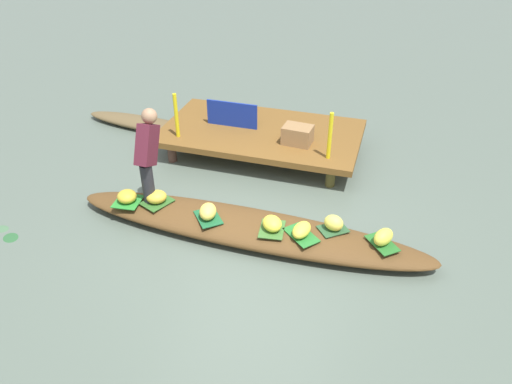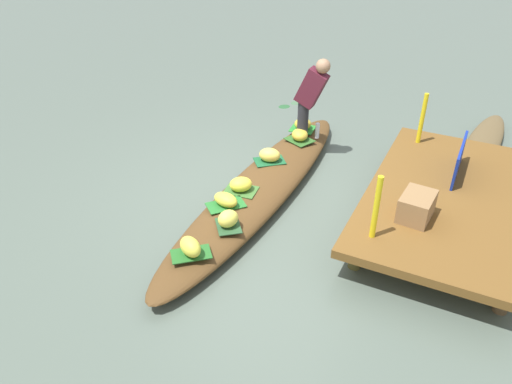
{
  "view_description": "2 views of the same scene",
  "coord_description": "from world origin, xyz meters",
  "px_view_note": "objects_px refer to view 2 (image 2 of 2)",
  "views": [
    {
      "loc": [
        1.55,
        -4.71,
        3.92
      ],
      "look_at": [
        -0.02,
        0.44,
        0.39
      ],
      "focal_mm": 34.37,
      "sensor_mm": 36.0,
      "label": 1
    },
    {
      "loc": [
        4.92,
        2.36,
        3.53
      ],
      "look_at": [
        0.39,
        0.12,
        0.32
      ],
      "focal_mm": 34.93,
      "sensor_mm": 36.0,
      "label": 2
    }
  ],
  "objects_px": {
    "banana_bunch_0": "(241,184)",
    "water_bottle": "(317,131)",
    "banana_bunch_5": "(303,124)",
    "produce_crate": "(417,206)",
    "banana_bunch_6": "(226,200)",
    "vendor_person": "(311,94)",
    "banana_bunch_2": "(228,219)",
    "vendor_boat": "(261,188)",
    "market_banner": "(459,160)",
    "banana_bunch_1": "(270,155)",
    "banana_bunch_3": "(300,135)",
    "banana_bunch_4": "(190,247)",
    "moored_boat": "(482,145)"
  },
  "relations": [
    {
      "from": "banana_bunch_6",
      "to": "market_banner",
      "type": "distance_m",
      "value": 2.89
    },
    {
      "from": "banana_bunch_2",
      "to": "produce_crate",
      "type": "xyz_separation_m",
      "value": [
        -0.88,
        1.83,
        0.18
      ]
    },
    {
      "from": "banana_bunch_4",
      "to": "produce_crate",
      "type": "xyz_separation_m",
      "value": [
        -1.48,
        1.94,
        0.18
      ]
    },
    {
      "from": "banana_bunch_5",
      "to": "banana_bunch_0",
      "type": "bearing_deg",
      "value": -0.6
    },
    {
      "from": "vendor_boat",
      "to": "banana_bunch_4",
      "type": "xyz_separation_m",
      "value": [
        1.66,
        0.01,
        0.23
      ]
    },
    {
      "from": "banana_bunch_2",
      "to": "water_bottle",
      "type": "bearing_deg",
      "value": 177.63
    },
    {
      "from": "banana_bunch_5",
      "to": "market_banner",
      "type": "height_order",
      "value": "market_banner"
    },
    {
      "from": "vendor_person",
      "to": "water_bottle",
      "type": "bearing_deg",
      "value": 131.63
    },
    {
      "from": "banana_bunch_6",
      "to": "market_banner",
      "type": "height_order",
      "value": "market_banner"
    },
    {
      "from": "moored_boat",
      "to": "banana_bunch_4",
      "type": "relative_size",
      "value": 8.93
    },
    {
      "from": "banana_bunch_3",
      "to": "produce_crate",
      "type": "xyz_separation_m",
      "value": [
        1.45,
        1.93,
        0.19
      ]
    },
    {
      "from": "banana_bunch_1",
      "to": "banana_bunch_6",
      "type": "height_order",
      "value": "banana_bunch_1"
    },
    {
      "from": "market_banner",
      "to": "banana_bunch_4",
      "type": "bearing_deg",
      "value": -40.26
    },
    {
      "from": "banana_bunch_0",
      "to": "water_bottle",
      "type": "relative_size",
      "value": 1.19
    },
    {
      "from": "vendor_boat",
      "to": "banana_bunch_1",
      "type": "height_order",
      "value": "banana_bunch_1"
    },
    {
      "from": "vendor_boat",
      "to": "produce_crate",
      "type": "xyz_separation_m",
      "value": [
        0.18,
        1.95,
        0.41
      ]
    },
    {
      "from": "banana_bunch_4",
      "to": "water_bottle",
      "type": "xyz_separation_m",
      "value": [
        -3.11,
        0.21,
        0.02
      ]
    },
    {
      "from": "banana_bunch_5",
      "to": "produce_crate",
      "type": "height_order",
      "value": "produce_crate"
    },
    {
      "from": "banana_bunch_1",
      "to": "banana_bunch_4",
      "type": "distance_m",
      "value": 2.15
    },
    {
      "from": "market_banner",
      "to": "produce_crate",
      "type": "relative_size",
      "value": 1.94
    },
    {
      "from": "banana_bunch_2",
      "to": "water_bottle",
      "type": "xyz_separation_m",
      "value": [
        -2.51,
        0.1,
        0.02
      ]
    },
    {
      "from": "banana_bunch_5",
      "to": "banana_bunch_6",
      "type": "xyz_separation_m",
      "value": [
        2.36,
        -0.03,
        -0.01
      ]
    },
    {
      "from": "vendor_boat",
      "to": "banana_bunch_2",
      "type": "distance_m",
      "value": 1.09
    },
    {
      "from": "banana_bunch_3",
      "to": "banana_bunch_5",
      "type": "bearing_deg",
      "value": -164.74
    },
    {
      "from": "banana_bunch_6",
      "to": "vendor_person",
      "type": "distance_m",
      "value": 2.18
    },
    {
      "from": "banana_bunch_2",
      "to": "banana_bunch_0",
      "type": "bearing_deg",
      "value": -162.96
    },
    {
      "from": "water_bottle",
      "to": "vendor_person",
      "type": "bearing_deg",
      "value": -48.37
    },
    {
      "from": "banana_bunch_6",
      "to": "water_bottle",
      "type": "bearing_deg",
      "value": 171.35
    },
    {
      "from": "moored_boat",
      "to": "banana_bunch_4",
      "type": "height_order",
      "value": "banana_bunch_4"
    },
    {
      "from": "vendor_boat",
      "to": "banana_bunch_4",
      "type": "height_order",
      "value": "banana_bunch_4"
    },
    {
      "from": "banana_bunch_0",
      "to": "water_bottle",
      "type": "bearing_deg",
      "value": 169.83
    },
    {
      "from": "banana_bunch_5",
      "to": "produce_crate",
      "type": "bearing_deg",
      "value": 48.04
    },
    {
      "from": "banana_bunch_2",
      "to": "banana_bunch_5",
      "type": "bearing_deg",
      "value": -175.81
    },
    {
      "from": "banana_bunch_1",
      "to": "market_banner",
      "type": "distance_m",
      "value": 2.39
    },
    {
      "from": "banana_bunch_4",
      "to": "water_bottle",
      "type": "distance_m",
      "value": 3.12
    },
    {
      "from": "banana_bunch_2",
      "to": "vendor_person",
      "type": "bearing_deg",
      "value": 179.96
    },
    {
      "from": "banana_bunch_6",
      "to": "vendor_person",
      "type": "height_order",
      "value": "vendor_person"
    },
    {
      "from": "banana_bunch_6",
      "to": "produce_crate",
      "type": "distance_m",
      "value": 2.13
    },
    {
      "from": "water_bottle",
      "to": "market_banner",
      "type": "relative_size",
      "value": 0.27
    },
    {
      "from": "banana_bunch_4",
      "to": "produce_crate",
      "type": "bearing_deg",
      "value": 127.32
    },
    {
      "from": "vendor_boat",
      "to": "water_bottle",
      "type": "distance_m",
      "value": 1.49
    },
    {
      "from": "water_bottle",
      "to": "market_banner",
      "type": "xyz_separation_m",
      "value": [
        0.48,
        2.0,
        0.23
      ]
    },
    {
      "from": "banana_bunch_3",
      "to": "banana_bunch_6",
      "type": "distance_m",
      "value": 1.98
    },
    {
      "from": "market_banner",
      "to": "banana_bunch_1",
      "type": "bearing_deg",
      "value": -78.44
    },
    {
      "from": "banana_bunch_0",
      "to": "banana_bunch_2",
      "type": "relative_size",
      "value": 1.15
    },
    {
      "from": "banana_bunch_2",
      "to": "water_bottle",
      "type": "relative_size",
      "value": 1.04
    },
    {
      "from": "banana_bunch_0",
      "to": "banana_bunch_1",
      "type": "bearing_deg",
      "value": -179.95
    },
    {
      "from": "vendor_person",
      "to": "market_banner",
      "type": "distance_m",
      "value": 2.17
    },
    {
      "from": "banana_bunch_1",
      "to": "banana_bunch_3",
      "type": "relative_size",
      "value": 1.08
    },
    {
      "from": "banana_bunch_5",
      "to": "produce_crate",
      "type": "distance_m",
      "value": 2.74
    }
  ]
}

